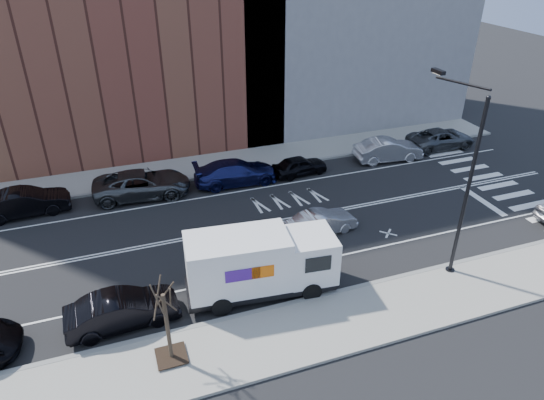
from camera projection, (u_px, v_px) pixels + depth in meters
ground at (268, 223)px, 28.23m from camera, size 120.00×120.00×0.00m
sidewalk_near at (335, 323)px, 20.96m from camera, size 44.00×3.60×0.15m
sidewalk_far at (229, 162)px, 35.42m from camera, size 44.00×3.60×0.15m
curb_near at (318, 297)px, 22.43m from camera, size 44.00×0.25×0.17m
curb_far at (236, 172)px, 33.93m from camera, size 44.00×0.25×0.17m
crosswalk at (490, 181)px, 32.90m from camera, size 3.00×14.00×0.01m
road_markings at (268, 223)px, 28.22m from camera, size 40.00×8.60×0.01m
streetlight at (462, 177)px, 22.11m from camera, size 0.44×4.02×9.34m
street_tree at (168, 333)px, 18.57m from camera, size 1.20×1.20×3.75m
fedex_van at (260, 263)px, 22.11m from camera, size 7.16×3.06×3.18m
far_parked_b at (26, 202)px, 28.72m from camera, size 5.02×2.01×1.62m
far_parked_c at (142, 184)px, 30.71m from camera, size 6.24×3.28×1.68m
far_parked_d at (236, 172)px, 32.29m from camera, size 5.66×2.48×1.62m
far_parked_e at (300, 166)px, 33.52m from camera, size 4.03×1.95×1.33m
far_parked_f at (388, 150)px, 35.52m from camera, size 5.12×2.17×1.64m
far_parked_g at (441, 138)px, 37.64m from camera, size 5.36×2.52×1.48m
driving_sedan at (321, 223)px, 27.01m from camera, size 4.22×1.93×1.34m
near_parked_rear_a at (122, 310)px, 20.65m from camera, size 4.82×1.91×1.56m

